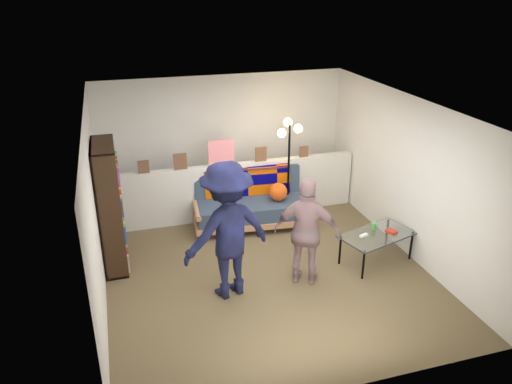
{
  "coord_description": "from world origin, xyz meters",
  "views": [
    {
      "loc": [
        -1.92,
        -6.03,
        3.95
      ],
      "look_at": [
        0.0,
        0.4,
        1.05
      ],
      "focal_mm": 35.0,
      "sensor_mm": 36.0,
      "label": 1
    }
  ],
  "objects_px": {
    "futon_sofa": "(251,203)",
    "bookshelf": "(110,211)",
    "floor_lamp": "(289,149)",
    "person_left": "(227,231)",
    "coffee_table": "(377,236)",
    "person_right": "(307,232)"
  },
  "relations": [
    {
      "from": "coffee_table",
      "to": "person_right",
      "type": "height_order",
      "value": "person_right"
    },
    {
      "from": "futon_sofa",
      "to": "person_left",
      "type": "bearing_deg",
      "value": -114.58
    },
    {
      "from": "coffee_table",
      "to": "floor_lamp",
      "type": "distance_m",
      "value": 2.13
    },
    {
      "from": "futon_sofa",
      "to": "coffee_table",
      "type": "bearing_deg",
      "value": -50.42
    },
    {
      "from": "person_left",
      "to": "person_right",
      "type": "height_order",
      "value": "person_left"
    },
    {
      "from": "coffee_table",
      "to": "bookshelf",
      "type": "bearing_deg",
      "value": 164.37
    },
    {
      "from": "futon_sofa",
      "to": "bookshelf",
      "type": "relative_size",
      "value": 1.08
    },
    {
      "from": "futon_sofa",
      "to": "person_left",
      "type": "relative_size",
      "value": 1.08
    },
    {
      "from": "futon_sofa",
      "to": "person_right",
      "type": "xyz_separation_m",
      "value": [
        0.23,
        -1.94,
        0.38
      ]
    },
    {
      "from": "futon_sofa",
      "to": "person_left",
      "type": "distance_m",
      "value": 2.15
    },
    {
      "from": "coffee_table",
      "to": "floor_lamp",
      "type": "bearing_deg",
      "value": 112.73
    },
    {
      "from": "futon_sofa",
      "to": "person_left",
      "type": "xyz_separation_m",
      "value": [
        -0.87,
        -1.89,
        0.55
      ]
    },
    {
      "from": "bookshelf",
      "to": "coffee_table",
      "type": "distance_m",
      "value": 3.92
    },
    {
      "from": "coffee_table",
      "to": "person_right",
      "type": "xyz_separation_m",
      "value": [
        -1.21,
        -0.2,
        0.34
      ]
    },
    {
      "from": "person_left",
      "to": "person_right",
      "type": "distance_m",
      "value": 1.11
    },
    {
      "from": "person_left",
      "to": "person_right",
      "type": "xyz_separation_m",
      "value": [
        1.09,
        -0.05,
        -0.16
      ]
    },
    {
      "from": "bookshelf",
      "to": "floor_lamp",
      "type": "bearing_deg",
      "value": 14.25
    },
    {
      "from": "coffee_table",
      "to": "person_right",
      "type": "bearing_deg",
      "value": -170.68
    },
    {
      "from": "futon_sofa",
      "to": "bookshelf",
      "type": "xyz_separation_m",
      "value": [
        -2.3,
        -0.7,
        0.48
      ]
    },
    {
      "from": "coffee_table",
      "to": "person_left",
      "type": "distance_m",
      "value": 2.37
    },
    {
      "from": "bookshelf",
      "to": "floor_lamp",
      "type": "distance_m",
      "value": 3.11
    },
    {
      "from": "person_right",
      "to": "futon_sofa",
      "type": "bearing_deg",
      "value": -53.98
    }
  ]
}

